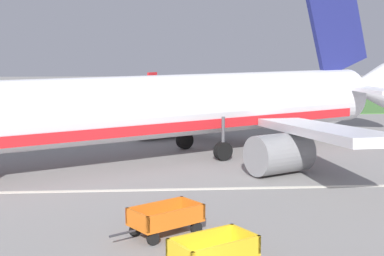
# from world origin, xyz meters

# --- Properties ---
(grass_strip) EXTENTS (220.00, 28.00, 0.06)m
(grass_strip) POSITION_xyz_m (0.00, 53.55, 0.03)
(grass_strip) COLOR #477A38
(grass_strip) RESTS_ON ground
(apron_stripe) EXTENTS (120.00, 0.36, 0.01)m
(apron_stripe) POSITION_xyz_m (0.00, 11.74, 0.01)
(apron_stripe) COLOR silver
(apron_stripe) RESTS_ON ground
(airplane) EXTENTS (34.89, 28.86, 11.34)m
(airplane) POSITION_xyz_m (0.93, 19.56, 3.05)
(airplane) COLOR silver
(airplane) RESTS_ON ground
(baggage_cart_third_in_row) EXTENTS (3.44, 2.47, 1.07)m
(baggage_cart_third_in_row) POSITION_xyz_m (0.91, 2.06, 0.60)
(baggage_cart_third_in_row) COLOR gold
(baggage_cart_third_in_row) RESTS_ON ground
(baggage_cart_fourth_in_row) EXTENTS (3.35, 2.61, 1.07)m
(baggage_cart_fourth_in_row) POSITION_xyz_m (-0.44, 5.41, 0.60)
(baggage_cart_fourth_in_row) COLOR orange
(baggage_cart_fourth_in_row) RESTS_ON ground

